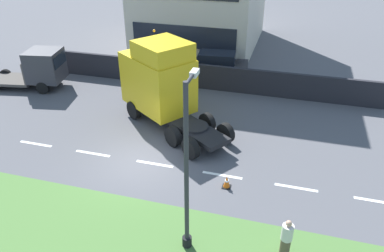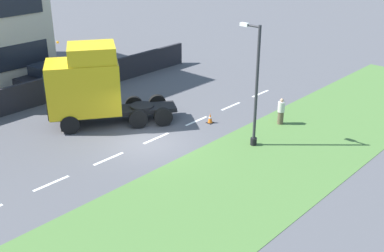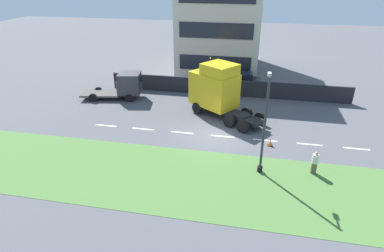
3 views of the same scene
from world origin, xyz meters
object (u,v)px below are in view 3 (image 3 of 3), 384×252
flatbed_truck (125,85)px  parked_car (239,82)px  lorry_cab (217,89)px  traffic_cone_lead (270,142)px  pedestrian (315,163)px  lamp_post (264,131)px

flatbed_truck → parked_car: bearing=102.5°
lorry_cab → parked_car: (6.62, -1.54, -1.34)m
parked_car → traffic_cone_lead: 11.93m
pedestrian → traffic_cone_lead: size_ratio=2.65×
lorry_cab → traffic_cone_lead: size_ratio=11.90×
parked_car → pedestrian: size_ratio=3.03×
traffic_cone_lead → lamp_post: bearing=168.5°
lorry_cab → flatbed_truck: 9.52m
flatbed_truck → lamp_post: bearing=41.2°
flatbed_truck → parked_car: (4.55, -10.79, -0.41)m
flatbed_truck → traffic_cone_lead: 15.55m
flatbed_truck → lorry_cab: bearing=67.0°
lorry_cab → traffic_cone_lead: 7.02m
lorry_cab → parked_car: lorry_cab is taller
traffic_cone_lead → pedestrian: bearing=-139.6°
pedestrian → traffic_cone_lead: (3.04, 2.58, -0.46)m
lorry_cab → flatbed_truck: size_ratio=1.13×
lamp_post → parked_car: bearing=9.0°
flatbed_truck → parked_car: flatbed_truck is taller
lamp_post → traffic_cone_lead: lamp_post is taller
parked_car → lamp_post: (-14.97, -2.37, 1.89)m
flatbed_truck → parked_car: 11.72m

